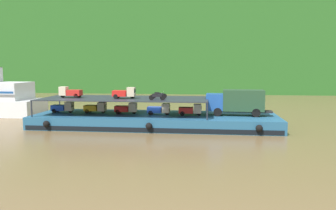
# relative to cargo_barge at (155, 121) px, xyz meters

# --- Properties ---
(ground_plane) EXTENTS (400.00, 400.00, 0.00)m
(ground_plane) POSITION_rel_cargo_barge_xyz_m (0.00, 0.02, -0.75)
(ground_plane) COLOR brown
(hillside_far_bank) EXTENTS (141.25, 32.45, 32.77)m
(hillside_far_bank) POSITION_rel_cargo_barge_xyz_m (0.00, 64.70, 17.71)
(hillside_far_bank) COLOR #286023
(hillside_far_bank) RESTS_ON ground
(cargo_barge) EXTENTS (29.71, 9.07, 1.50)m
(cargo_barge) POSITION_rel_cargo_barge_xyz_m (0.00, 0.00, 0.00)
(cargo_barge) COLOR #23567A
(cargo_barge) RESTS_ON ground
(covered_lorry) EXTENTS (7.92, 2.55, 3.10)m
(covered_lorry) POSITION_rel_cargo_barge_xyz_m (9.87, 0.35, 2.45)
(covered_lorry) COLOR #1E4C99
(covered_lorry) RESTS_ON cargo_barge
(cargo_rack) EXTENTS (20.51, 7.67, 2.00)m
(cargo_rack) POSITION_rel_cargo_barge_xyz_m (-3.80, 0.02, 2.69)
(cargo_rack) COLOR #232833
(cargo_rack) RESTS_ON cargo_barge
(mini_truck_lower_stern) EXTENTS (2.75, 1.22, 1.38)m
(mini_truck_lower_stern) POSITION_rel_cargo_barge_xyz_m (-11.96, 0.34, 1.44)
(mini_truck_lower_stern) COLOR #1E47B7
(mini_truck_lower_stern) RESTS_ON cargo_barge
(mini_truck_lower_aft) EXTENTS (2.79, 1.29, 1.38)m
(mini_truck_lower_aft) POSITION_rel_cargo_barge_xyz_m (-7.71, 0.54, 1.44)
(mini_truck_lower_aft) COLOR gold
(mini_truck_lower_aft) RESTS_ON cargo_barge
(mini_truck_lower_mid) EXTENTS (2.75, 1.21, 1.38)m
(mini_truck_lower_mid) POSITION_rel_cargo_barge_xyz_m (-3.67, 0.30, 1.44)
(mini_truck_lower_mid) COLOR red
(mini_truck_lower_mid) RESTS_ON cargo_barge
(mini_truck_lower_fore) EXTENTS (2.76, 1.23, 1.38)m
(mini_truck_lower_fore) POSITION_rel_cargo_barge_xyz_m (0.53, -0.15, 1.44)
(mini_truck_lower_fore) COLOR #1E47B7
(mini_truck_lower_fore) RESTS_ON cargo_barge
(mini_truck_lower_bow) EXTENTS (2.75, 1.22, 1.38)m
(mini_truck_lower_bow) POSITION_rel_cargo_barge_xyz_m (4.38, -0.24, 1.44)
(mini_truck_lower_bow) COLOR red
(mini_truck_lower_bow) RESTS_ON cargo_barge
(mini_truck_upper_stern) EXTENTS (2.75, 1.22, 1.38)m
(mini_truck_upper_stern) POSITION_rel_cargo_barge_xyz_m (-10.69, -0.24, 3.44)
(mini_truck_upper_stern) COLOR red
(mini_truck_upper_stern) RESTS_ON cargo_rack
(mini_truck_upper_mid) EXTENTS (2.74, 1.20, 1.38)m
(mini_truck_upper_mid) POSITION_rel_cargo_barge_xyz_m (-3.64, -0.65, 3.44)
(mini_truck_upper_mid) COLOR red
(mini_truck_upper_mid) RESTS_ON cargo_rack
(motorcycle_upper_port) EXTENTS (1.90, 0.55, 0.87)m
(motorcycle_upper_port) POSITION_rel_cargo_barge_xyz_m (0.58, -2.28, 3.18)
(motorcycle_upper_port) COLOR black
(motorcycle_upper_port) RESTS_ON cargo_rack
(motorcycle_upper_centre) EXTENTS (1.90, 0.55, 0.87)m
(motorcycle_upper_centre) POSITION_rel_cargo_barge_xyz_m (0.49, 0.02, 3.18)
(motorcycle_upper_centre) COLOR black
(motorcycle_upper_centre) RESTS_ON cargo_rack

